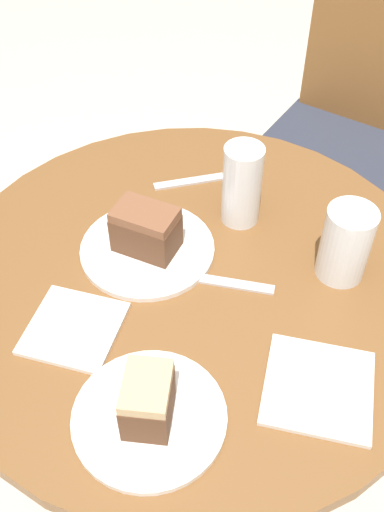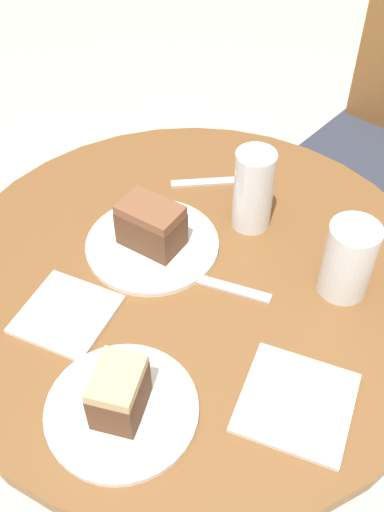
{
  "view_description": "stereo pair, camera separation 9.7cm",
  "coord_description": "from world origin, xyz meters",
  "views": [
    {
      "loc": [
        0.3,
        -0.6,
        1.46
      ],
      "look_at": [
        0.0,
        0.0,
        0.76
      ],
      "focal_mm": 42.0,
      "sensor_mm": 36.0,
      "label": 1
    },
    {
      "loc": [
        0.38,
        -0.55,
        1.46
      ],
      "look_at": [
        0.0,
        0.0,
        0.76
      ],
      "focal_mm": 42.0,
      "sensor_mm": 36.0,
      "label": 2
    }
  ],
  "objects": [
    {
      "name": "ground_plane",
      "position": [
        0.0,
        0.0,
        0.0
      ],
      "size": [
        8.0,
        8.0,
        0.0
      ],
      "primitive_type": "plane",
      "color": "beige"
    },
    {
      "name": "table",
      "position": [
        0.0,
        0.0,
        0.54
      ],
      "size": [
        0.85,
        0.85,
        0.72
      ],
      "color": "brown",
      "rests_on": "ground_plane"
    },
    {
      "name": "chair",
      "position": [
        0.05,
        0.84,
        0.5
      ],
      "size": [
        0.46,
        0.5,
        0.98
      ],
      "rotation": [
        0.0,
        0.0,
        -0.12
      ],
      "color": "brown",
      "rests_on": "ground_plane"
    },
    {
      "name": "plate_near",
      "position": [
        -0.09,
        0.01,
        0.73
      ],
      "size": [
        0.23,
        0.23,
        0.01
      ],
      "color": "white",
      "rests_on": "table"
    },
    {
      "name": "plate_far",
      "position": [
        0.07,
        -0.27,
        0.73
      ],
      "size": [
        0.21,
        0.21,
        0.01
      ],
      "color": "white",
      "rests_on": "table"
    },
    {
      "name": "cake_slice_near",
      "position": [
        -0.09,
        0.01,
        0.77
      ],
      "size": [
        0.11,
        0.07,
        0.08
      ],
      "rotation": [
        0.0,
        0.0,
        1.6
      ],
      "color": "brown",
      "rests_on": "plate_near"
    },
    {
      "name": "cake_slice_far",
      "position": [
        0.07,
        -0.27,
        0.77
      ],
      "size": [
        0.09,
        0.1,
        0.08
      ],
      "rotation": [
        0.0,
        0.0,
        3.49
      ],
      "color": "brown",
      "rests_on": "plate_far"
    },
    {
      "name": "glass_lemonade",
      "position": [
        0.22,
        0.11,
        0.78
      ],
      "size": [
        0.08,
        0.08,
        0.13
      ],
      "color": "beige",
      "rests_on": "table"
    },
    {
      "name": "glass_water",
      "position": [
        0.02,
        0.16,
        0.79
      ],
      "size": [
        0.07,
        0.07,
        0.15
      ],
      "color": "silver",
      "rests_on": "table"
    },
    {
      "name": "napkin_stack",
      "position": [
        0.26,
        -0.12,
        0.73
      ],
      "size": [
        0.18,
        0.18,
        0.01
      ],
      "rotation": [
        0.0,
        0.0,
        0.22
      ],
      "color": "silver",
      "rests_on": "table"
    },
    {
      "name": "fork",
      "position": [
        0.05,
        -0.0,
        0.72
      ],
      "size": [
        0.18,
        0.06,
        0.0
      ],
      "rotation": [
        0.0,
        0.0,
        0.24
      ],
      "color": "silver",
      "rests_on": "table"
    },
    {
      "name": "spoon",
      "position": [
        -0.11,
        0.21,
        0.72
      ],
      "size": [
        0.12,
        0.1,
        0.0
      ],
      "rotation": [
        0.0,
        0.0,
        0.7
      ],
      "color": "silver",
      "rests_on": "table"
    },
    {
      "name": "napkin_side",
      "position": [
        -0.11,
        -0.19,
        0.73
      ],
      "size": [
        0.16,
        0.16,
        0.01
      ],
      "rotation": [
        0.0,
        0.0,
        0.18
      ],
      "color": "silver",
      "rests_on": "table"
    }
  ]
}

